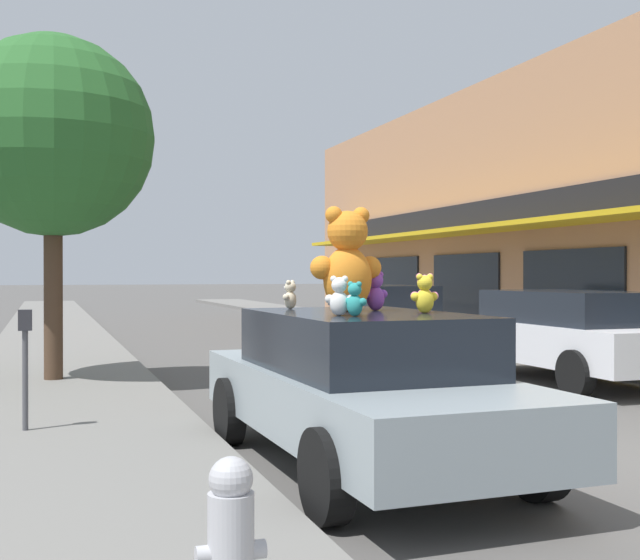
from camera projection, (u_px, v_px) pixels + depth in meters
name	position (u px, v px, depth m)	size (l,w,h in m)	color
ground_plane	(638.00, 459.00, 7.77)	(260.00, 260.00, 0.00)	#514F4C
sidewalk_near	(82.00, 500.00, 6.08)	(2.83, 90.00, 0.15)	slate
plush_art_car	(361.00, 384.00, 7.38)	(2.06, 4.71, 1.44)	#8C999E
teddy_bear_giant	(347.00, 261.00, 7.62)	(0.73, 0.45, 1.00)	orange
teddy_bear_purple	(375.00, 292.00, 7.77)	(0.29, 0.18, 0.38)	purple
teddy_bear_white	(339.00, 297.00, 6.80)	(0.26, 0.20, 0.34)	white
teddy_bear_teal	(355.00, 299.00, 6.72)	(0.19, 0.21, 0.29)	teal
teddy_bear_pink	(425.00, 293.00, 7.45)	(0.27, 0.20, 0.36)	pink
teddy_bear_cream	(290.00, 295.00, 8.12)	(0.20, 0.20, 0.29)	beige
teddy_bear_yellow	(425.00, 294.00, 7.26)	(0.26, 0.16, 0.36)	yellow
parked_car_far_center	(567.00, 332.00, 13.17)	(1.96, 4.49, 1.51)	silver
parked_car_far_right	(389.00, 313.00, 20.00)	(2.05, 4.10, 1.51)	#B7B7BC
street_tree	(53.00, 137.00, 12.49)	(3.14, 3.14, 5.36)	#473323
fire_hydrant	(231.00, 541.00, 3.75)	(0.33, 0.22, 0.79)	#B2B2B7
parking_meter	(25.00, 353.00, 8.42)	(0.14, 0.10, 1.27)	#4C4C51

